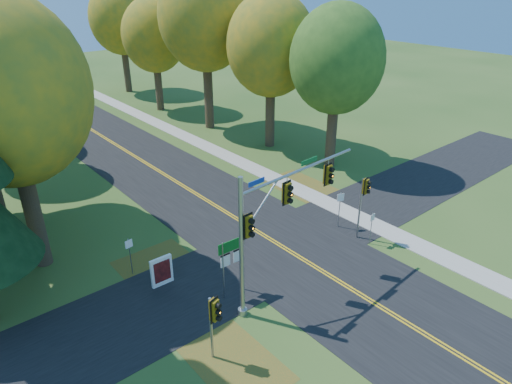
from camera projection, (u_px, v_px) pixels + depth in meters
ground at (307, 262)px, 25.31m from camera, size 160.00×160.00×0.00m
road_main at (307, 262)px, 25.31m from camera, size 8.00×160.00×0.02m
road_cross at (283, 247)px, 26.69m from camera, size 60.00×6.00×0.02m
centerline_left at (306, 262)px, 25.25m from camera, size 0.10×160.00×0.01m
centerline_right at (308, 261)px, 25.36m from camera, size 0.10×160.00×0.01m
sidewalk_east at (376, 226)px, 28.88m from camera, size 1.60×160.00×0.06m
leaf_patch_w_near at (168, 274)px, 24.32m from camera, size 4.00×6.00×0.00m
leaf_patch_e at (313, 192)px, 33.38m from camera, size 3.50×8.00×0.00m
leaf_patch_w_far at (232, 360)px, 18.91m from camera, size 3.00×5.00×0.00m
tree_w_a at (5, 92)px, 21.23m from camera, size 8.00×8.00×14.15m
tree_e_a at (337, 60)px, 34.32m from camera, size 7.20×7.20×12.73m
tree_e_b at (271, 46)px, 38.52m from camera, size 7.60×7.60×13.33m
tree_e_c at (205, 17)px, 42.72m from camera, size 8.80×8.80×15.79m
tree_e_d at (154, 36)px, 49.75m from camera, size 7.00×7.00×12.32m
tree_e_e at (121, 19)px, 57.43m from camera, size 7.80×7.80×13.74m
traffic_mast at (273, 216)px, 20.68m from camera, size 7.79×1.06×7.08m
east_signal_pole at (364, 193)px, 26.27m from camera, size 0.46×0.54×4.00m
ped_signal_pole at (214, 315)px, 17.98m from camera, size 0.49×0.58×3.16m
route_sign_cluster at (232, 256)px, 21.93m from camera, size 1.48×0.14×3.17m
info_kiosk at (162, 271)px, 23.17m from camera, size 1.18×0.20×1.63m
reg_sign_e_north at (340, 204)px, 28.10m from camera, size 0.44×0.20×2.41m
reg_sign_e_south at (372, 223)px, 26.42m from camera, size 0.39×0.07×2.06m
reg_sign_w at (130, 250)px, 23.70m from camera, size 0.42×0.08×2.18m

